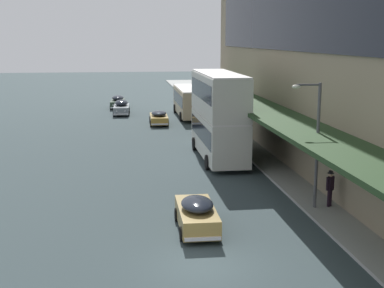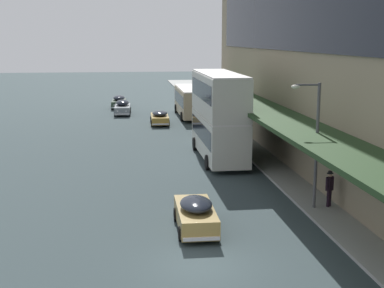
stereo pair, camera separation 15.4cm
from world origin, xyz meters
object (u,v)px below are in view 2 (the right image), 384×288
Objects in this scene: transit_bus_kerbside_front at (219,113)px; sedan_oncoming_front at (119,102)px; sedan_lead_near at (196,214)px; street_lamp at (314,136)px; sedan_far_back at (123,107)px; pedestrian_at_kerb at (330,187)px; sedan_second_mid at (160,117)px; transit_bus_kerbside_rear at (190,100)px.

transit_bus_kerbside_front reaches higher than sedan_oncoming_front.
sedan_lead_near is (3.76, -43.95, 0.00)m from sedan_oncoming_front.
sedan_lead_near is at bearing -161.44° from street_lamp.
sedan_oncoming_front is at bearing 94.39° from sedan_far_back.
transit_bus_kerbside_front reaches higher than pedestrian_at_kerb.
sedan_far_back is 37.49m from street_lamp.
sedan_oncoming_front is at bearing 107.17° from sedan_second_mid.
pedestrian_at_kerb is at bearing -73.82° from sedan_far_back.
transit_bus_kerbside_front is 0.98× the size of transit_bus_kerbside_rear.
sedan_second_mid is at bearing -64.33° from sedan_far_back.
transit_bus_kerbside_front is at bearing -76.19° from sedan_oncoming_front.
transit_bus_kerbside_rear is 1.59× the size of street_lamp.
sedan_second_mid is 0.72× the size of street_lamp.
transit_bus_kerbside_front is 16.77m from sedan_second_mid.
street_lamp reaches higher than pedestrian_at_kerb.
sedan_oncoming_front is (-7.83, 8.65, -1.08)m from transit_bus_kerbside_rear.
transit_bus_kerbside_front is 5.34× the size of pedestrian_at_kerb.
sedan_second_mid is at bearing 89.23° from sedan_lead_near.
sedan_lead_near is at bearing -163.45° from pedestrian_at_kerb.
sedan_second_mid is 2.46× the size of pedestrian_at_kerb.
transit_bus_kerbside_rear reaches higher than sedan_lead_near.
transit_bus_kerbside_rear is at bearing -47.83° from sedan_oncoming_front.
sedan_far_back reaches higher than sedan_lead_near.
sedan_oncoming_front is at bearing 103.81° from transit_bus_kerbside_front.
sedan_lead_near is 2.37× the size of pedestrian_at_kerb.
transit_bus_kerbside_front is 30.76m from sedan_oncoming_front.
sedan_second_mid is at bearing -127.06° from transit_bus_kerbside_rear.
transit_bus_kerbside_rear is 2.08× the size of sedan_oncoming_front.
sedan_lead_near is (-3.56, -14.19, -2.57)m from transit_bus_kerbside_front.
pedestrian_at_kerb reaches higher than sedan_second_mid.
sedan_lead_near is at bearing -96.58° from transit_bus_kerbside_rear.
sedan_second_mid is (-3.66, -4.85, -1.14)m from transit_bus_kerbside_rear.
transit_bus_kerbside_front is at bearing 106.59° from pedestrian_at_kerb.
sedan_lead_near reaches higher than sedan_second_mid.
transit_bus_kerbside_rear reaches higher than sedan_far_back.
sedan_far_back reaches higher than sedan_second_mid.
sedan_far_back is 38.36m from sedan_lead_near.
sedan_second_mid is 0.94× the size of sedan_far_back.
transit_bus_kerbside_rear is (0.52, 21.12, -1.49)m from transit_bus_kerbside_front.
pedestrian_at_kerb is (10.47, -36.09, 0.37)m from sedan_far_back.
sedan_far_back is at bearing -85.61° from sedan_oncoming_front.
street_lamp is (-0.99, -0.06, 2.69)m from pedestrian_at_kerb.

